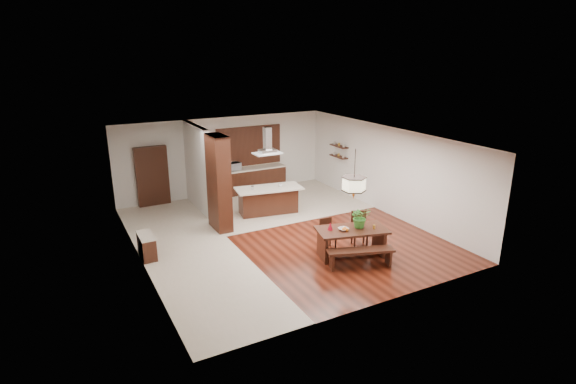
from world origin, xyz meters
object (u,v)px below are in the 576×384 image
island_cup (280,185)px  range_hood (267,141)px  dining_chair_left (328,234)px  dining_chair_right (360,229)px  hallway_console (147,246)px  fruit_bowl (343,229)px  pendant_lantern (354,174)px  foliage_plant (360,217)px  kitchen_island (268,200)px  dining_bench (361,258)px  dining_table (352,236)px  microwave (233,167)px

island_cup → range_hood: bearing=160.3°
dining_chair_left → dining_chair_right: bearing=-11.2°
hallway_console → island_cup: size_ratio=7.36×
dining_chair_left → fruit_bowl: bearing=-81.8°
hallway_console → pendant_lantern: size_ratio=0.67×
fruit_bowl → range_hood: 4.33m
foliage_plant → island_cup: 3.90m
pendant_lantern → kitchen_island: bearing=97.0°
range_hood → island_cup: size_ratio=7.53×
dining_bench → fruit_bowl: size_ratio=6.58×
dining_chair_right → dining_table: bearing=-121.7°
dining_chair_left → kitchen_island: 3.36m
dining_table → island_cup: (-0.11, 3.88, 0.38)m
dining_chair_left → fruit_bowl: size_ratio=3.31×
dining_chair_right → fruit_bowl: (-0.84, -0.39, 0.31)m
dining_chair_left → hallway_console: bearing=161.9°
kitchen_island → range_hood: 2.00m
island_cup → dining_table: bearing=-88.4°
pendant_lantern → foliage_plant: bearing=-1.4°
dining_table → fruit_bowl: size_ratio=7.81×
pendant_lantern → fruit_bowl: bearing=173.1°
dining_table → dining_chair_left: bearing=114.3°
fruit_bowl → dining_chair_right: bearing=25.1°
dining_chair_left → kitchen_island: (-0.19, 3.35, 0.03)m
hallway_console → dining_chair_left: size_ratio=1.03×
range_hood → microwave: range_hood is taller
dining_chair_left → fruit_bowl: (0.05, -0.63, 0.37)m
range_hood → dining_bench: bearing=-86.1°
dining_chair_left → microwave: size_ratio=1.68×
dining_bench → range_hood: 5.17m
dining_table → dining_chair_left: dining_chair_left is taller
dining_bench → microwave: size_ratio=3.33×
dining_chair_right → fruit_bowl: 0.98m
dining_table → dining_chair_right: (0.59, 0.42, -0.08)m
foliage_plant → microwave: size_ratio=1.14×
pendant_lantern → foliage_plant: 1.22m
island_cup → microwave: (-0.64, 2.59, 0.14)m
hallway_console → dining_chair_left: 4.85m
pendant_lantern → fruit_bowl: (-0.25, 0.03, -1.45)m
dining_chair_right → range_hood: bearing=129.4°
dining_bench → dining_chair_right: 1.33m
dining_bench → pendant_lantern: 2.11m
hallway_console → pendant_lantern: pendant_lantern is taller
island_cup → dining_bench: bearing=-90.8°
dining_bench → island_cup: island_cup is taller
kitchen_island → microwave: microwave is taller
kitchen_island → range_hood: range_hood is taller
dining_chair_right → island_cup: size_ratio=8.12×
hallway_console → dining_bench: size_ratio=0.52×
kitchen_island → microwave: bearing=105.2°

